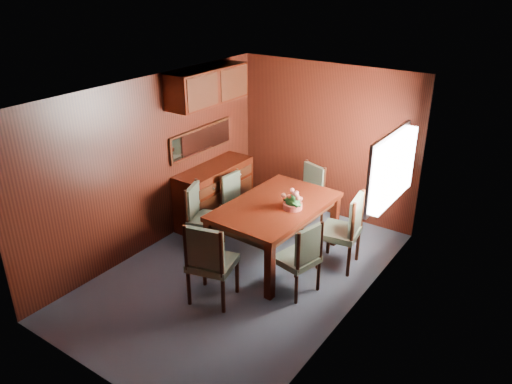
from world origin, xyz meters
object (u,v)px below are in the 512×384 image
Objects in this scene: chair_right_near at (302,255)px; flower_centerpiece at (293,199)px; chair_head at (209,259)px; sideboard at (215,193)px; dining_table at (275,212)px; chair_left_near at (201,213)px.

flower_centerpiece reaches higher than chair_right_near.
sideboard is at bearing 113.06° from chair_head.
sideboard reaches higher than dining_table.
dining_table is 0.35m from flower_centerpiece.
flower_centerpiece reaches higher than chair_head.
chair_right_near is at bearing 64.09° from chair_left_near.
sideboard is at bearing 166.23° from flower_centerpiece.
sideboard is 2.28m from chair_right_near.
chair_left_near is at bearing -159.17° from dining_table.
sideboard is 1.76m from flower_centerpiece.
chair_head is (-0.78, -0.77, 0.06)m from chair_right_near.
flower_centerpiece is at bearing 85.45° from chair_left_near.
dining_table is at bearing -176.34° from flower_centerpiece.
sideboard is 0.79× the size of dining_table.
dining_table is 1.08m from chair_left_near.
chair_head is at bearing -52.46° from sideboard.
chair_left_near is (-1.01, -0.35, -0.17)m from dining_table.
sideboard is at bearing 165.03° from dining_table.
dining_table is at bearing 88.36° from chair_left_near.
dining_table is 1.85× the size of chair_right_near.
sideboard is 2.15m from chair_head.
chair_head is at bearing 147.41° from chair_right_near.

